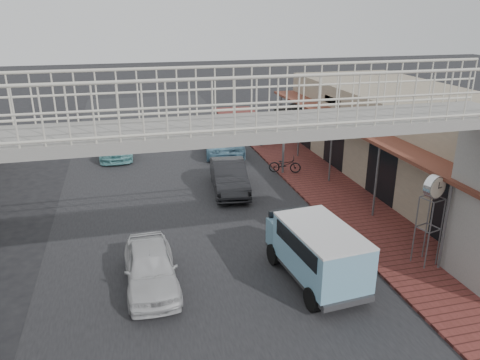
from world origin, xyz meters
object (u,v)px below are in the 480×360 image
arrow_sign (298,116)px  street_clock (434,191)px  motorcycle_far (269,137)px  angkot_van (317,247)px  dark_sedan (229,176)px  motorcycle_near (285,165)px  white_hatchback (151,267)px  angkot_far (115,145)px  angkot_curb (223,142)px

arrow_sign → street_clock: bearing=-108.7°
motorcycle_far → street_clock: size_ratio=0.54×
angkot_van → dark_sedan: bearing=90.4°
dark_sedan → motorcycle_near: (3.10, 1.43, -0.16)m
street_clock → white_hatchback: bearing=158.7°
motorcycle_near → motorcycle_far: (0.77, 4.93, 0.07)m
angkot_far → motorcycle_near: (7.95, -5.25, -0.11)m
street_clock → arrow_sign: 9.54m
angkot_far → street_clock: bearing=-58.7°
white_hatchback → arrow_sign: (7.67, 8.58, 2.17)m
dark_sedan → street_clock: 9.14m
angkot_far → motorcycle_far: angkot_far is taller
dark_sedan → angkot_van: bearing=-77.9°
motorcycle_far → motorcycle_near: bearing=158.3°
motorcycle_far → street_clock: bearing=169.4°
angkot_far → white_hatchback: bearing=-87.4°
white_hatchback → dark_sedan: (3.90, 6.85, 0.05)m
white_hatchback → dark_sedan: 7.89m
angkot_far → arrow_sign: (8.61, -4.95, 2.18)m
angkot_curb → motorcycle_near: bearing=123.8°
street_clock → arrow_sign: (-0.66, 9.51, 0.28)m
arrow_sign → white_hatchback: bearing=-154.4°
dark_sedan → angkot_van: size_ratio=1.05×
angkot_van → motorcycle_near: size_ratio=2.50×
motorcycle_far → arrow_sign: size_ratio=0.47×
angkot_curb → arrow_sign: 5.33m
angkot_far → motorcycle_near: bearing=-34.8°
dark_sedan → arrow_sign: bearing=31.0°
angkot_far → street_clock: 17.29m
white_hatchback → angkot_curb: white_hatchback is taller
motorcycle_far → white_hatchback: bearing=136.7°
motorcycle_near → motorcycle_far: motorcycle_far is taller
motorcycle_near → motorcycle_far: 4.99m
motorcycle_near → angkot_far: bearing=75.8°
motorcycle_near → arrow_sign: arrow_sign is taller
angkot_far → angkot_van: angkot_van is taller
angkot_curb → street_clock: street_clock is taller
angkot_far → arrow_sign: size_ratio=1.27×
angkot_far → motorcycle_far: 8.72m
white_hatchback → motorcycle_near: size_ratio=2.35×
dark_sedan → motorcycle_far: dark_sedan is taller
angkot_van → motorcycle_near: (2.31, 9.25, -0.65)m
arrow_sign → dark_sedan: bearing=-178.0°
white_hatchback → angkot_far: (-0.94, 13.53, -0.01)m
white_hatchback → angkot_far: bearing=93.5°
street_clock → angkot_curb: bearing=89.2°
dark_sedan → arrow_sign: arrow_sign is taller
angkot_curb → white_hatchback: bearing=76.5°
angkot_van → street_clock: street_clock is taller
angkot_van → street_clock: bearing=-4.9°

